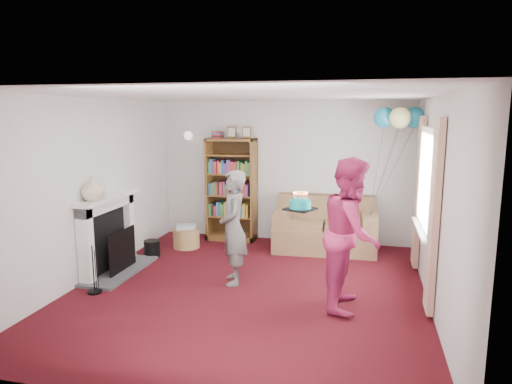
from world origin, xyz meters
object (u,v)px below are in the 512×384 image
(bookcase, at_px, (232,190))
(birthday_cake, at_px, (300,204))
(person_striped, at_px, (233,228))
(sofa, at_px, (325,230))
(person_magenta, at_px, (352,234))

(bookcase, distance_m, birthday_cake, 2.69)
(bookcase, xyz_separation_m, birthday_cake, (1.56, -2.19, 0.24))
(bookcase, height_order, person_striped, bookcase)
(bookcase, height_order, birthday_cake, bookcase)
(bookcase, distance_m, sofa, 1.82)
(bookcase, distance_m, person_magenta, 3.35)
(birthday_cake, bearing_deg, person_striped, 174.34)
(bookcase, height_order, person_magenta, bookcase)
(sofa, height_order, person_striped, person_striped)
(person_striped, relative_size, birthday_cake, 4.64)
(sofa, bearing_deg, person_striped, -122.65)
(birthday_cake, bearing_deg, sofa, 85.55)
(person_striped, xyz_separation_m, person_magenta, (1.57, -0.41, 0.13))
(person_striped, bearing_deg, person_magenta, 55.64)
(sofa, distance_m, person_magenta, 2.40)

